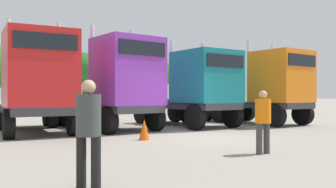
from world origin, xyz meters
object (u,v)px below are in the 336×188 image
visitor_in_hivis (263,117)px  semi_truck_orange (270,87)px  semi_truck_purple (119,84)px  traffic_cone_near (144,130)px  semi_truck_red (37,82)px  visitor_with_camera (89,126)px  semi_truck_teal (198,87)px

visitor_in_hivis → semi_truck_orange: bearing=-51.9°
semi_truck_purple → traffic_cone_near: (-0.16, -3.47, -1.60)m
semi_truck_red → visitor_with_camera: size_ratio=3.58×
semi_truck_purple → semi_truck_teal: semi_truck_purple is taller
semi_truck_purple → semi_truck_teal: bearing=77.9°
semi_truck_teal → semi_truck_purple: bearing=-99.0°
semi_truck_teal → semi_truck_red: bearing=-97.3°
semi_truck_purple → semi_truck_orange: (7.90, -0.18, -0.06)m
semi_truck_teal → traffic_cone_near: bearing=-58.8°
semi_truck_red → visitor_in_hivis: size_ratio=3.88×
semi_truck_teal → semi_truck_orange: semi_truck_orange is taller
semi_truck_teal → visitor_with_camera: bearing=-47.9°
semi_truck_red → semi_truck_purple: (3.28, 0.27, -0.04)m
semi_truck_teal → semi_truck_orange: 4.04m
semi_truck_red → semi_truck_orange: semi_truck_red is taller
visitor_with_camera → semi_truck_orange: bearing=175.5°
semi_truck_orange → visitor_in_hivis: (-6.31, -7.26, -0.96)m
visitor_with_camera → traffic_cone_near: 6.44m
semi_truck_red → semi_truck_orange: 11.18m
semi_truck_teal → visitor_in_hivis: bearing=-27.0°
semi_truck_red → semi_truck_orange: bearing=85.9°
visitor_in_hivis → traffic_cone_near: 4.37m
visitor_with_camera → semi_truck_red: bearing=-132.9°
semi_truck_purple → traffic_cone_near: semi_truck_purple is taller
semi_truck_teal → traffic_cone_near: semi_truck_teal is taller
semi_truck_red → traffic_cone_near: size_ratio=8.99×
semi_truck_teal → visitor_with_camera: semi_truck_teal is taller
semi_truck_purple → visitor_in_hivis: 7.67m
semi_truck_orange → visitor_with_camera: 14.29m
traffic_cone_near → visitor_in_hivis: bearing=-66.2°
visitor_in_hivis → visitor_with_camera: (-4.82, -1.66, 0.08)m
semi_truck_purple → visitor_in_hivis: size_ratio=4.13×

